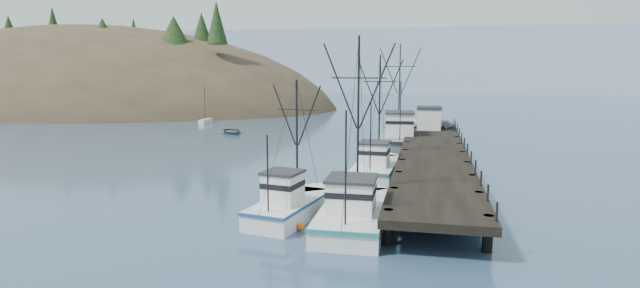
# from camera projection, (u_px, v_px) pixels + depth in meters

# --- Properties ---
(ground) EXTENTS (400.00, 400.00, 0.00)m
(ground) POSITION_uv_depth(u_px,v_px,m) (222.00, 212.00, 33.56)
(ground) COLOR navy
(ground) RESTS_ON ground
(pier) EXTENTS (6.00, 44.00, 2.00)m
(pier) POSITION_uv_depth(u_px,v_px,m) (433.00, 154.00, 45.86)
(pier) COLOR black
(pier) RESTS_ON ground
(headland) EXTENTS (134.80, 78.00, 51.00)m
(headland) POSITION_uv_depth(u_px,v_px,m) (69.00, 123.00, 125.70)
(headland) COLOR #382D1E
(headland) RESTS_ON ground
(distant_ridge) EXTENTS (360.00, 40.00, 26.00)m
(distant_ridge) POSITION_uv_depth(u_px,v_px,m) (419.00, 91.00, 195.72)
(distant_ridge) COLOR #9EB2C6
(distant_ridge) RESTS_ON ground
(distant_ridge_far) EXTENTS (180.00, 25.00, 18.00)m
(distant_ridge_far) POSITION_uv_depth(u_px,v_px,m) (304.00, 88.00, 220.55)
(distant_ridge_far) COLOR silver
(distant_ridge_far) RESTS_ON ground
(moored_sailboats) EXTENTS (23.20, 20.75, 6.35)m
(moored_sailboats) POSITION_uv_depth(u_px,v_px,m) (176.00, 115.00, 95.33)
(moored_sailboats) COLOR silver
(moored_sailboats) RESTS_ON ground
(trawler_near) EXTENTS (4.00, 11.76, 11.89)m
(trawler_near) POSITION_uv_depth(u_px,v_px,m) (355.00, 210.00, 30.94)
(trawler_near) COLOR silver
(trawler_near) RESTS_ON ground
(trawler_mid) EXTENTS (4.38, 9.00, 9.18)m
(trawler_mid) POSITION_uv_depth(u_px,v_px,m) (292.00, 205.00, 32.18)
(trawler_mid) COLOR silver
(trawler_mid) RESTS_ON ground
(trawler_far) EXTENTS (3.92, 10.71, 11.03)m
(trawler_far) POSITION_uv_depth(u_px,v_px,m) (377.00, 167.00, 44.41)
(trawler_far) COLOR silver
(trawler_far) RESTS_ON ground
(work_vessel) EXTENTS (5.40, 14.97, 12.58)m
(work_vessel) POSITION_uv_depth(u_px,v_px,m) (399.00, 139.00, 58.75)
(work_vessel) COLOR slate
(work_vessel) RESTS_ON ground
(pier_shed) EXTENTS (3.00, 3.20, 2.80)m
(pier_shed) POSITION_uv_depth(u_px,v_px,m) (429.00, 118.00, 61.10)
(pier_shed) COLOR silver
(pier_shed) RESTS_ON pier
(pickup_truck) EXTENTS (5.62, 3.56, 1.45)m
(pickup_truck) POSITION_uv_depth(u_px,v_px,m) (432.00, 122.00, 62.98)
(pickup_truck) COLOR silver
(pickup_truck) RESTS_ON pier
(motorboat) EXTENTS (5.88, 6.16, 1.04)m
(motorboat) POSITION_uv_depth(u_px,v_px,m) (232.00, 134.00, 72.22)
(motorboat) COLOR #585D62
(motorboat) RESTS_ON ground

